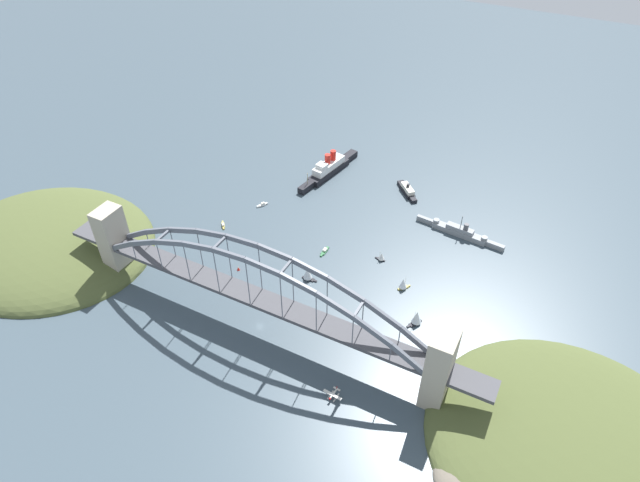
# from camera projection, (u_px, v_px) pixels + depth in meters

# --- Properties ---
(ground_plane) EXTENTS (1400.00, 1400.00, 0.00)m
(ground_plane) POSITION_uv_depth(u_px,v_px,m) (260.00, 326.00, 331.87)
(ground_plane) COLOR #3D4C56
(harbor_arch_bridge) EXTENTS (280.45, 17.70, 61.12)m
(harbor_arch_bridge) POSITION_uv_depth(u_px,v_px,m) (256.00, 295.00, 314.60)
(harbor_arch_bridge) COLOR #ADA38E
(harbor_arch_bridge) RESTS_ON ground
(headland_west_shore) EXTENTS (158.06, 135.41, 30.37)m
(headland_west_shore) POSITION_uv_depth(u_px,v_px,m) (45.00, 246.00, 388.88)
(headland_west_shore) COLOR #4C562D
(headland_west_shore) RESTS_ON ground
(headland_east_shore) EXTENTS (148.79, 138.17, 25.12)m
(headland_east_shore) POSITION_uv_depth(u_px,v_px,m) (569.00, 453.00, 268.71)
(headland_east_shore) COLOR #4C562D
(headland_east_shore) RESTS_ON ground
(ocean_liner) EXTENTS (19.54, 76.42, 19.65)m
(ocean_liner) POSITION_uv_depth(u_px,v_px,m) (329.00, 168.00, 458.06)
(ocean_liner) COLOR black
(ocean_liner) RESTS_ON ground
(naval_cruiser) EXTENTS (67.41, 10.50, 17.15)m
(naval_cruiser) POSITION_uv_depth(u_px,v_px,m) (460.00, 232.00, 396.81)
(naval_cruiser) COLOR gray
(naval_cruiser) RESTS_ON ground
(harbor_ferry_steamer) EXTENTS (24.08, 24.90, 8.62)m
(harbor_ferry_steamer) POSITION_uv_depth(u_px,v_px,m) (407.00, 190.00, 438.15)
(harbor_ferry_steamer) COLOR black
(harbor_ferry_steamer) RESTS_ON ground
(seaplane_taxiing_near_bridge) EXTENTS (11.24, 8.47, 4.83)m
(seaplane_taxiing_near_bridge) POSITION_uv_depth(u_px,v_px,m) (333.00, 395.00, 291.94)
(seaplane_taxiing_near_bridge) COLOR #B7B7B2
(seaplane_taxiing_near_bridge) RESTS_ON ground
(small_boat_0) EXTENTS (2.94, 11.31, 2.39)m
(small_boat_0) POSITION_uv_depth(u_px,v_px,m) (325.00, 251.00, 383.74)
(small_boat_0) COLOR #2D6B3D
(small_boat_0) RESTS_ON ground
(small_boat_1) EXTENTS (7.60, 8.35, 9.93)m
(small_boat_1) POSITION_uv_depth(u_px,v_px,m) (403.00, 283.00, 353.33)
(small_boat_1) COLOR gold
(small_boat_1) RESTS_ON ground
(small_boat_2) EXTENTS (7.65, 4.49, 7.27)m
(small_boat_2) POSITION_uv_depth(u_px,v_px,m) (381.00, 256.00, 375.49)
(small_boat_2) COLOR black
(small_boat_2) RESTS_ON ground
(small_boat_3) EXTENTS (10.80, 6.16, 11.80)m
(small_boat_3) POSITION_uv_depth(u_px,v_px,m) (308.00, 273.00, 359.69)
(small_boat_3) COLOR black
(small_boat_3) RESTS_ON ground
(small_boat_4) EXTENTS (8.26, 10.28, 11.63)m
(small_boat_4) POSITION_uv_depth(u_px,v_px,m) (417.00, 317.00, 329.88)
(small_boat_4) COLOR black
(small_boat_4) RESTS_ON ground
(small_boat_5) EXTENTS (5.80, 8.86, 2.66)m
(small_boat_5) POSITION_uv_depth(u_px,v_px,m) (262.00, 205.00, 425.98)
(small_boat_5) COLOR silver
(small_boat_5) RESTS_ON ground
(small_boat_6) EXTENTS (7.37, 8.32, 2.32)m
(small_boat_6) POSITION_uv_depth(u_px,v_px,m) (223.00, 225.00, 406.37)
(small_boat_6) COLOR gold
(small_boat_6) RESTS_ON ground
(channel_marker_buoy) EXTENTS (2.20, 2.20, 2.75)m
(channel_marker_buoy) POSITION_uv_depth(u_px,v_px,m) (238.00, 269.00, 369.33)
(channel_marker_buoy) COLOR red
(channel_marker_buoy) RESTS_ON ground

